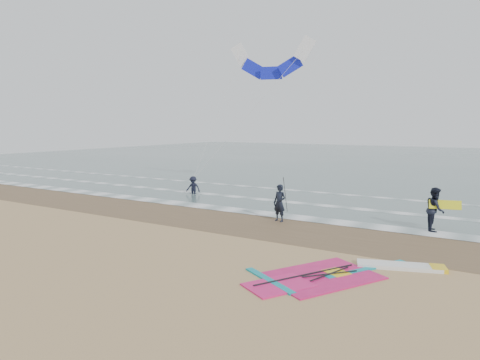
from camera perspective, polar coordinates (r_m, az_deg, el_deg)
The scene contains 11 objects.
ground at distance 14.86m, azimuth -4.28°, elevation -11.03°, with size 120.00×120.00×0.00m, color tan.
sea_water at distance 60.25m, azimuth 22.98°, elevation 2.32°, with size 120.00×80.00×0.02m, color #47605E.
wet_sand_band at distance 19.88m, azimuth 5.77°, elevation -6.30°, with size 120.00×5.00×0.01m, color brown.
foam_waterline at distance 23.88m, azimuth 10.30°, elevation -4.00°, with size 120.00×9.15×0.02m.
windsurf_rig at distance 14.13m, azimuth 13.68°, elevation -12.05°, with size 5.71×5.41×0.14m.
person_standing at distance 20.90m, azimuth 5.29°, elevation -3.07°, with size 0.67×0.44×1.83m, color black.
person_walking at distance 20.80m, azimuth 24.56°, elevation -3.58°, with size 0.95×0.74×1.96m, color black.
person_wading at distance 29.21m, azimuth -6.27°, elevation -0.36°, with size 1.02×0.58×1.57m, color black.
held_pole at distance 20.71m, azimuth 6.06°, elevation -1.98°, with size 0.17×0.86×1.82m.
carried_kiteboard at distance 20.62m, azimuth 25.67°, elevation -2.99°, with size 1.30×0.51×0.39m.
surf_kite at distance 31.29m, azimuth 4.17°, elevation 15.33°, with size 6.82×4.91×9.66m.
Camera 1 is at (8.14, -11.52, 4.68)m, focal length 32.00 mm.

